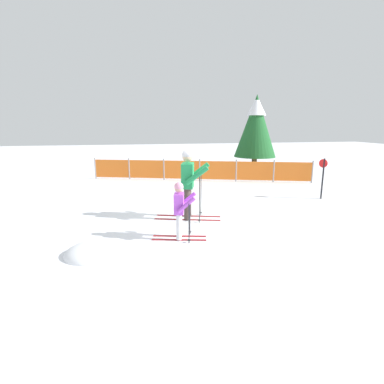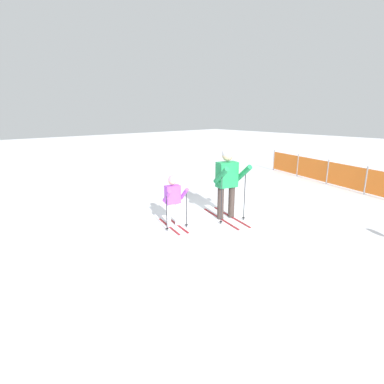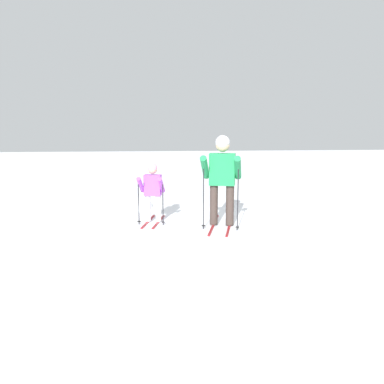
# 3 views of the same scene
# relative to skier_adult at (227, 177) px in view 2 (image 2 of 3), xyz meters

# --- Properties ---
(ground_plane) EXTENTS (60.00, 60.00, 0.00)m
(ground_plane) POSITION_rel_skier_adult_xyz_m (-0.08, 0.20, -1.10)
(ground_plane) COLOR white
(skier_adult) EXTENTS (1.77, 0.95, 1.84)m
(skier_adult) POSITION_rel_skier_adult_xyz_m (0.00, 0.00, 0.00)
(skier_adult) COLOR maroon
(skier_adult) RESTS_ON ground_plane
(skier_child) EXTENTS (1.21, 0.60, 1.26)m
(skier_child) POSITION_rel_skier_adult_xyz_m (-0.46, -1.39, -0.36)
(skier_child) COLOR maroon
(skier_child) RESTS_ON ground_plane
(safety_fence) EXTENTS (9.19, 2.99, 0.96)m
(safety_fence) POSITION_rel_skier_adult_xyz_m (1.48, 5.23, -0.62)
(safety_fence) COLOR gray
(safety_fence) RESTS_ON ground_plane
(snow_mound) EXTENTS (1.20, 1.02, 0.48)m
(snow_mound) POSITION_rel_skier_adult_xyz_m (-2.18, -1.88, -1.10)
(snow_mound) COLOR white
(snow_mound) RESTS_ON ground_plane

